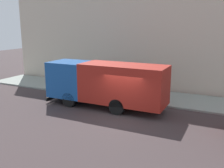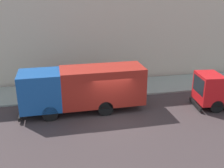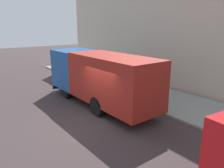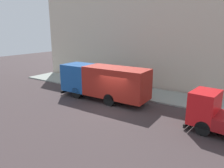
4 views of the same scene
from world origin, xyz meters
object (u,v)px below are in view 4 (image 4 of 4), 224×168
(traffic_cone_orange, at_px, (91,83))
(street_sign_post, at_px, (127,80))
(small_flatbed_truck, at_px, (222,116))
(large_utility_truck, at_px, (103,81))
(pedestrian_walking, at_px, (116,76))

(traffic_cone_orange, xyz_separation_m, street_sign_post, (-0.46, -4.75, 1.04))
(small_flatbed_truck, distance_m, street_sign_post, 8.98)
(large_utility_truck, relative_size, street_sign_post, 3.56)
(small_flatbed_truck, bearing_deg, pedestrian_walking, 67.11)
(pedestrian_walking, bearing_deg, street_sign_post, -7.15)
(pedestrian_walking, relative_size, traffic_cone_orange, 2.33)
(large_utility_truck, relative_size, pedestrian_walking, 5.18)
(small_flatbed_truck, height_order, traffic_cone_orange, small_flatbed_truck)
(small_flatbed_truck, height_order, pedestrian_walking, small_flatbed_truck)
(pedestrian_walking, relative_size, street_sign_post, 0.69)
(pedestrian_walking, xyz_separation_m, traffic_cone_orange, (-2.66, 1.47, -0.50))
(large_utility_truck, distance_m, street_sign_post, 2.41)
(small_flatbed_truck, relative_size, traffic_cone_orange, 7.13)
(pedestrian_walking, distance_m, traffic_cone_orange, 3.08)
(large_utility_truck, xyz_separation_m, pedestrian_walking, (5.18, 2.05, -0.74))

